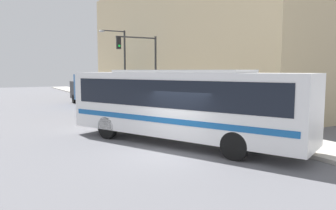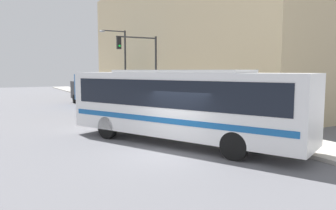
{
  "view_description": "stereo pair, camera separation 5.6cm",
  "coord_description": "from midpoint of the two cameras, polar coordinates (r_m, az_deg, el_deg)",
  "views": [
    {
      "loc": [
        -6.2,
        -11.36,
        3.38
      ],
      "look_at": [
        2.43,
        4.35,
        1.47
      ],
      "focal_mm": 35.0,
      "sensor_mm": 36.0,
      "label": 1
    },
    {
      "loc": [
        -6.15,
        -11.39,
        3.38
      ],
      "look_at": [
        2.43,
        4.35,
        1.47
      ],
      "focal_mm": 35.0,
      "sensor_mm": 36.0,
      "label": 2
    }
  ],
  "objects": [
    {
      "name": "ground_plane",
      "position": [
        13.38,
        -0.25,
        -8.56
      ],
      "size": [
        120.0,
        120.0,
        0.0
      ],
      "primitive_type": "plane",
      "color": "slate"
    },
    {
      "name": "sidewalk",
      "position": [
        33.8,
        -7.61,
        0.41
      ],
      "size": [
        2.9,
        70.0,
        0.16
      ],
      "color": "#B7B2A8",
      "rests_on": "ground_plane"
    },
    {
      "name": "building_facade",
      "position": [
        33.32,
        1.2,
        11.19
      ],
      "size": [
        6.0,
        32.76,
        12.71
      ],
      "color": "tan",
      "rests_on": "ground_plane"
    },
    {
      "name": "city_bus",
      "position": [
        14.89,
        2.07,
        0.67
      ],
      "size": [
        7.27,
        11.55,
        3.4
      ],
      "rotation": [
        0.0,
        0.0,
        0.45
      ],
      "color": "white",
      "rests_on": "ground_plane"
    },
    {
      "name": "delivery_truck",
      "position": [
        32.68,
        -13.51,
        2.82
      ],
      "size": [
        2.22,
        7.46,
        2.98
      ],
      "color": "#265999",
      "rests_on": "ground_plane"
    },
    {
      "name": "fire_hydrant",
      "position": [
        18.18,
        10.04,
        -3.16
      ],
      "size": [
        0.24,
        0.32,
        0.67
      ],
      "color": "red",
      "rests_on": "sidewalk"
    },
    {
      "name": "traffic_light_pole",
      "position": [
        25.12,
        -4.43,
        7.72
      ],
      "size": [
        3.28,
        0.35,
        5.81
      ],
      "color": "#2D2D2D",
      "rests_on": "sidewalk"
    },
    {
      "name": "parking_meter",
      "position": [
        24.38,
        -1.08,
        0.6
      ],
      "size": [
        0.14,
        0.14,
        1.32
      ],
      "color": "#2D2D2D",
      "rests_on": "sidewalk"
    },
    {
      "name": "street_lamp",
      "position": [
        31.68,
        -8.17,
        7.7
      ],
      "size": [
        2.58,
        0.28,
        6.96
      ],
      "color": "#2D2D2D",
      "rests_on": "sidewalk"
    },
    {
      "name": "pedestrian_near_corner",
      "position": [
        26.18,
        0.05,
        0.93
      ],
      "size": [
        0.34,
        0.34,
        1.72
      ],
      "color": "#23283D",
      "rests_on": "sidewalk"
    },
    {
      "name": "pedestrian_mid_block",
      "position": [
        24.0,
        3.16,
        0.3
      ],
      "size": [
        0.34,
        0.34,
        1.6
      ],
      "color": "#23283D",
      "rests_on": "sidewalk"
    }
  ]
}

